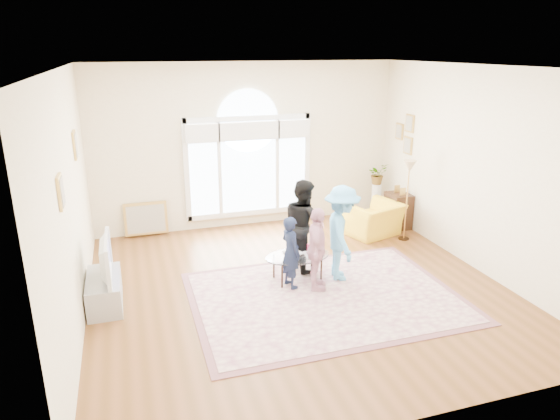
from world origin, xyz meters
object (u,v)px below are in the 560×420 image
object	(u,v)px
television	(101,258)
armchair	(373,219)
coffee_table	(298,257)
area_rug	(325,297)
tv_console	(105,291)

from	to	relation	value
television	armchair	xyz separation A→B (m)	(4.85, 1.36, -0.39)
coffee_table	armchair	world-z (taller)	armchair
area_rug	armchair	size ratio (longest dim) A/B	3.72
tv_console	armchair	world-z (taller)	armchair
area_rug	armchair	distance (m)	2.80
tv_console	area_rug	bearing A→B (deg)	-13.61
area_rug	television	world-z (taller)	television
television	armchair	bearing A→B (deg)	15.65
coffee_table	tv_console	bearing A→B (deg)	175.65
area_rug	coffee_table	world-z (taller)	coffee_table
television	armchair	world-z (taller)	television
armchair	television	bearing A→B (deg)	-1.69
coffee_table	armchair	distance (m)	2.50
tv_console	armchair	size ratio (longest dim) A/B	1.03
armchair	tv_console	bearing A→B (deg)	-1.72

